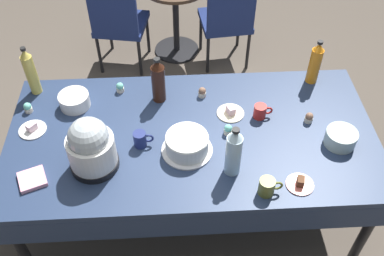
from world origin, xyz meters
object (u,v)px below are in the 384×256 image
Objects in this scene: coffee_mug_navy at (141,139)px; coffee_mug_red at (260,111)px; cupcake_berry at (120,87)px; soda_bottle_orange_juice at (315,63)px; dessert_plate_coral at (300,183)px; cupcake_vanilla at (228,130)px; glass_salad_bowl at (341,138)px; soda_bottle_ginger_ale at (31,72)px; coffee_mug_olive at (267,187)px; maroon_chair_right at (227,19)px; cupcake_mint at (28,108)px; soda_bottle_water at (234,152)px; dessert_plate_white at (32,129)px; soda_bottle_cola at (158,81)px; cupcake_rose at (309,118)px; frosted_layer_cake at (187,144)px; maroon_chair_left at (119,22)px; slow_cooker at (91,147)px; dessert_plate_cream at (231,112)px; ceramic_snack_bowl at (74,100)px; round_cafe_table at (176,7)px; potluck_table at (192,141)px; cupcake_cocoa at (202,92)px.

coffee_mug_red is (0.73, 0.19, -0.00)m from coffee_mug_navy.
cupcake_berry is 0.21× the size of soda_bottle_orange_juice.
dessert_plate_coral is 0.53m from cupcake_vanilla.
glass_salad_bowl is 0.53× the size of soda_bottle_ginger_ale.
dessert_plate_coral is at bearing 11.56° from coffee_mug_olive.
dessert_plate_coral is 0.18× the size of maroon_chair_right.
coffee_mug_navy is (-0.51, -0.06, 0.02)m from cupcake_vanilla.
soda_bottle_water reaches higher than cupcake_mint.
dessert_plate_white is 0.81m from soda_bottle_cola.
soda_bottle_water is at bearing -145.48° from cupcake_rose.
cupcake_rose is at bearing 14.60° from frosted_layer_cake.
soda_bottle_ginger_ale reaches higher than maroon_chair_left.
soda_bottle_orange_juice is at bearing 72.46° from dessert_plate_coral.
dessert_plate_coral is 0.45× the size of soda_bottle_water.
soda_bottle_water reaches higher than coffee_mug_red.
dessert_plate_white is 2.44× the size of cupcake_vanilla.
cupcake_mint is at bearing 155.74° from coffee_mug_navy.
maroon_chair_left is at bearing 118.77° from dessert_plate_coral.
frosted_layer_cake is at bearing -146.21° from soda_bottle_orange_juice.
cupcake_vanilla is 0.51m from cupcake_rose.
slow_cooker reaches higher than dessert_plate_white.
coffee_mug_olive is (1.36, -0.88, -0.11)m from soda_bottle_ginger_ale.
soda_bottle_orange_juice is 0.37× the size of maroon_chair_left.
coffee_mug_red reaches higher than dessert_plate_cream.
soda_bottle_water reaches higher than glass_salad_bowl.
soda_bottle_ginger_ale is 2.96× the size of coffee_mug_red.
cupcake_vanilla is at bearing -32.21° from cupcake_berry.
cupcake_mint is 0.19× the size of soda_bottle_ginger_ale.
ceramic_snack_bowl is 0.98m from dessert_plate_cream.
soda_bottle_orange_juice is at bearing 38.94° from coffee_mug_red.
maroon_chair_right is 1.18× the size of round_cafe_table.
maroon_chair_right reaches higher than cupcake_berry.
cupcake_berry is at bearing 160.27° from dessert_plate_cream.
cupcake_cocoa is (0.08, 0.33, 0.09)m from potluck_table.
maroon_chair_left is (-0.99, 1.51, -0.30)m from coffee_mug_red.
cupcake_rose is (1.67, -0.02, 0.02)m from dessert_plate_white.
cupcake_berry is at bearing 107.06° from coffee_mug_navy.
maroon_chair_right is (0.71, 1.70, -0.31)m from coffee_mug_navy.
maroon_chair_left is (-0.81, 1.47, -0.27)m from dessert_plate_cream.
round_cafe_table is at bearing 90.41° from frosted_layer_cake.
coffee_mug_red is (0.18, -0.04, 0.03)m from dessert_plate_cream.
slow_cooker is 2.65× the size of coffee_mug_olive.
round_cafe_table is at bearing 74.68° from cupcake_berry.
dessert_plate_coral is at bearing -24.87° from frosted_layer_cake.
soda_bottle_water is (-0.65, -0.17, 0.11)m from glass_salad_bowl.
dessert_plate_cream is at bearing -7.41° from ceramic_snack_bowl.
coffee_mug_navy is (0.71, -0.32, 0.02)m from cupcake_mint.
frosted_layer_cake is at bearing -165.40° from cupcake_rose.
glass_salad_bowl is 1.22× the size of dessert_plate_coral.
coffee_mug_olive is 0.18× the size of round_cafe_table.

